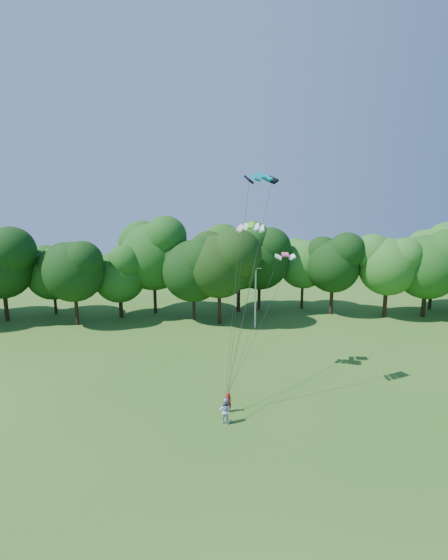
{
  "coord_description": "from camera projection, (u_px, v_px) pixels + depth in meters",
  "views": [
    {
      "loc": [
        -1.84,
        -19.87,
        16.81
      ],
      "look_at": [
        0.04,
        13.0,
        9.78
      ],
      "focal_mm": 28.0,
      "sensor_mm": 36.0,
      "label": 1
    }
  ],
  "objects": [
    {
      "name": "ground",
      "position": [
        237.0,
        512.0,
        23.02
      ],
      "size": [
        160.0,
        160.0,
        0.0
      ],
      "primitive_type": "plane",
      "color": "#2B5316",
      "rests_on": "ground"
    },
    {
      "name": "kite_teal",
      "position": [
        260.0,
        176.0,
        32.7
      ],
      "size": [
        2.72,
        1.98,
        0.52
      ],
      "rotation": [
        0.0,
        0.0,
        0.4
      ],
      "color": "#04808F",
      "rests_on": "ground"
    },
    {
      "name": "kite_flyer_left",
      "position": [
        228.0,
        402.0,
        33.19
      ],
      "size": [
        0.69,
        0.6,
        1.59
      ],
      "primitive_type": "imported",
      "rotation": [
        0.0,
        0.0,
        3.61
      ],
      "color": "#AA1816",
      "rests_on": "ground"
    },
    {
      "name": "kite_flyer_right",
      "position": [
        225.0,
        410.0,
        31.63
      ],
      "size": [
        1.14,
        1.04,
        1.9
      ],
      "primitive_type": "imported",
      "rotation": [
        0.0,
        0.0,
        2.7
      ],
      "color": "#A5C3E5",
      "rests_on": "ground"
    },
    {
      "name": "kite_green",
      "position": [
        251.0,
        225.0,
        37.43
      ],
      "size": [
        2.55,
        1.66,
        0.56
      ],
      "rotation": [
        0.0,
        0.0,
        -0.29
      ],
      "color": "#4BD01F",
      "rests_on": "ground"
    },
    {
      "name": "kite_pink",
      "position": [
        285.0,
        255.0,
        39.44
      ],
      "size": [
        1.92,
        1.06,
        0.3
      ],
      "rotation": [
        0.0,
        0.0,
        -0.09
      ],
      "color": "#F94581",
      "rests_on": "ground"
    },
    {
      "name": "tree_back_center",
      "position": [
        219.0,
        262.0,
        53.27
      ],
      "size": [
        8.65,
        8.65,
        12.58
      ],
      "color": "black",
      "rests_on": "ground"
    },
    {
      "name": "utility_pole",
      "position": [
        255.0,
        297.0,
        52.33
      ],
      "size": [
        1.44,
        0.6,
        7.54
      ],
      "rotation": [
        0.0,
        0.0,
        0.36
      ],
      "color": "silver",
      "rests_on": "ground"
    }
  ]
}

